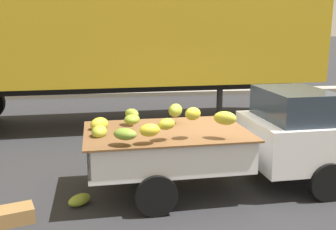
% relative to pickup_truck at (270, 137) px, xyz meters
% --- Properties ---
extents(ground, '(220.00, 220.00, 0.00)m').
position_rel_pickup_truck_xyz_m(ground, '(-0.75, 0.22, -0.88)').
color(ground, '#28282B').
extents(curb_strip, '(80.00, 0.80, 0.16)m').
position_rel_pickup_truck_xyz_m(curb_strip, '(-0.75, 9.78, -0.80)').
color(curb_strip, gray).
rests_on(curb_strip, ground).
extents(pickup_truck, '(4.81, 2.01, 1.70)m').
position_rel_pickup_truck_xyz_m(pickup_truck, '(0.00, 0.00, 0.00)').
color(pickup_truck, white).
rests_on(pickup_truck, ground).
extents(semi_trailer, '(12.13, 3.26, 3.95)m').
position_rel_pickup_truck_xyz_m(semi_trailer, '(-2.94, 4.82, 1.66)').
color(semi_trailer, gold).
rests_on(semi_trailer, ground).
extents(fallen_banana_bunch_near_tailgate, '(0.44, 0.42, 0.18)m').
position_rel_pickup_truck_xyz_m(fallen_banana_bunch_near_tailgate, '(-3.27, -0.44, -0.79)').
color(fallen_banana_bunch_near_tailgate, '#93A731').
rests_on(fallen_banana_bunch_near_tailgate, ground).
extents(produce_crate, '(0.61, 0.51, 0.22)m').
position_rel_pickup_truck_xyz_m(produce_crate, '(-4.15, -0.87, -0.77)').
color(produce_crate, olive).
rests_on(produce_crate, ground).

